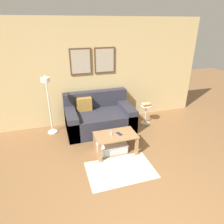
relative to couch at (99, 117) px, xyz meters
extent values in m
cube|color=tan|center=(0.07, 0.51, 0.98)|extent=(5.60, 0.06, 2.55)
cube|color=#513823|center=(-0.29, 0.47, 1.28)|extent=(0.51, 0.02, 0.61)
cube|color=#ADA38E|center=(-0.29, 0.46, 1.28)|extent=(0.44, 0.01, 0.54)
cube|color=#513823|center=(0.30, 0.47, 1.28)|extent=(0.51, 0.02, 0.61)
cube|color=#ADA38E|center=(0.30, 0.46, 1.28)|extent=(0.44, 0.01, 0.54)
cube|color=beige|center=(-0.01, -1.62, -0.29)|extent=(1.19, 0.78, 0.01)
cube|color=#2D2D38|center=(0.00, -0.05, -0.07)|extent=(1.59, 0.99, 0.45)
cube|color=#2D2D38|center=(0.00, 0.34, 0.36)|extent=(1.59, 0.20, 0.41)
cube|color=#2D2D38|center=(-0.67, -0.05, -0.01)|extent=(0.24, 0.99, 0.57)
cube|color=#2D2D38|center=(0.68, -0.05, -0.01)|extent=(0.24, 0.99, 0.57)
cube|color=#A87A33|center=(-0.31, 0.17, 0.32)|extent=(0.36, 0.14, 0.32)
cube|color=#997047|center=(0.07, -1.08, 0.11)|extent=(0.82, 0.49, 0.02)
cube|color=#997047|center=(-0.30, -1.28, -0.10)|extent=(0.06, 0.06, 0.39)
cube|color=#997047|center=(0.44, -1.28, -0.10)|extent=(0.06, 0.06, 0.39)
cube|color=#997047|center=(-0.30, -0.87, -0.10)|extent=(0.06, 0.06, 0.39)
cube|color=#997047|center=(0.44, -0.87, -0.10)|extent=(0.06, 0.06, 0.39)
cube|color=#B2B2B7|center=(0.01, -1.03, -0.21)|extent=(0.58, 0.32, 0.17)
cube|color=silver|center=(0.01, -1.03, -0.11)|extent=(0.60, 0.35, 0.02)
cylinder|color=white|center=(-1.12, 0.15, -0.29)|extent=(0.23, 0.23, 0.02)
cylinder|color=white|center=(-1.12, 0.15, 0.41)|extent=(0.03, 0.03, 1.37)
cylinder|color=white|center=(-1.12, 0.01, 1.10)|extent=(0.02, 0.28, 0.02)
cylinder|color=white|center=(-1.12, -0.13, 1.07)|extent=(0.18, 0.18, 0.09)
cylinder|color=silver|center=(1.21, -0.09, -0.29)|extent=(0.24, 0.24, 0.01)
cylinder|color=silver|center=(1.21, -0.09, -0.05)|extent=(0.04, 0.04, 0.46)
cylinder|color=silver|center=(1.21, -0.09, 0.19)|extent=(0.28, 0.28, 0.02)
cube|color=#B73333|center=(1.22, -0.07, 0.21)|extent=(0.21, 0.18, 0.03)
cube|color=silver|center=(1.22, -0.07, 0.23)|extent=(0.19, 0.13, 0.02)
cube|color=#D8C666|center=(1.22, -0.08, 0.25)|extent=(0.19, 0.15, 0.01)
cube|color=#99999E|center=(-0.01, -1.04, 0.13)|extent=(0.06, 0.15, 0.02)
cube|color=#1E2338|center=(0.15, -1.07, 0.12)|extent=(0.11, 0.15, 0.01)
camera|label=1|loc=(-1.00, -4.28, 2.12)|focal=32.00mm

